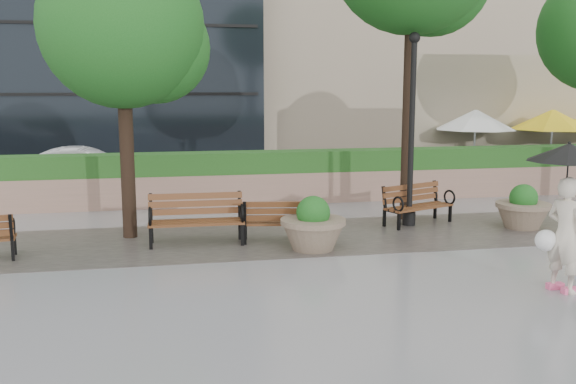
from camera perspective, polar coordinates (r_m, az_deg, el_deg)
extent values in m
plane|color=gray|center=(10.36, 7.13, -7.70)|extent=(100.00, 100.00, 0.00)
cube|color=#383330|center=(13.14, 3.07, -3.92)|extent=(28.00, 3.20, 0.01)
cube|color=#9F7666|center=(16.90, -0.21, 0.47)|extent=(24.00, 0.80, 0.80)
cube|color=#1F4818|center=(16.81, -0.21, 2.74)|extent=(24.00, 0.75, 0.55)
cube|color=tan|center=(23.17, 22.17, 6.19)|extent=(10.00, 0.60, 4.00)
cube|color=#1F4818|center=(21.20, 24.00, 1.62)|extent=(8.00, 0.50, 0.90)
cube|color=black|center=(20.86, -2.27, 1.07)|extent=(40.00, 7.00, 0.00)
torus|color=black|center=(12.53, -23.22, -2.84)|extent=(0.08, 0.32, 0.32)
cube|color=brown|center=(12.44, -8.14, -2.69)|extent=(1.83, 0.59, 0.05)
cube|color=brown|center=(12.65, -8.21, -1.03)|extent=(1.82, 0.16, 0.43)
cube|color=black|center=(12.51, -8.12, -3.61)|extent=(1.84, 0.69, 0.47)
torus|color=black|center=(12.23, -12.17, -2.14)|extent=(0.06, 0.38, 0.37)
torus|color=black|center=(12.27, -4.12, -1.91)|extent=(0.06, 0.38, 0.37)
cube|color=brown|center=(12.58, -0.40, -2.72)|extent=(1.64, 0.71, 0.04)
cube|color=brown|center=(12.29, -0.36, -1.72)|extent=(1.58, 0.35, 0.37)
cube|color=black|center=(12.60, -0.39, -3.57)|extent=(1.65, 0.80, 0.41)
torus|color=black|center=(12.75, 2.95, -1.84)|extent=(0.09, 0.33, 0.33)
torus|color=black|center=(12.70, -3.80, -1.89)|extent=(0.09, 0.33, 0.33)
cube|color=brown|center=(14.40, 11.56, -1.30)|extent=(1.71, 1.08, 0.05)
cube|color=brown|center=(14.53, 10.89, -0.05)|extent=(1.56, 0.73, 0.39)
cube|color=black|center=(14.46, 11.46, -2.03)|extent=(1.74, 1.16, 0.42)
torus|color=black|center=(13.72, 9.76, -1.07)|extent=(0.17, 0.33, 0.34)
torus|color=black|center=(14.81, 14.16, -0.45)|extent=(0.17, 0.33, 0.34)
cylinder|color=#7F6B56|center=(11.94, 2.25, -2.64)|extent=(1.22, 1.22, 0.10)
sphere|color=#154C16|center=(11.91, 2.26, -1.85)|extent=(0.63, 0.63, 0.63)
cylinder|color=#7F6B56|center=(14.63, 20.17, -1.10)|extent=(1.15, 1.15, 0.09)
sphere|color=#154C16|center=(14.61, 20.21, -0.49)|extent=(0.59, 0.59, 0.59)
cylinder|color=black|center=(14.09, 10.93, 5.01)|extent=(0.12, 0.12, 3.98)
cylinder|color=black|center=(14.34, 10.70, -2.34)|extent=(0.28, 0.28, 0.30)
sphere|color=black|center=(14.08, 11.19, 13.31)|extent=(0.24, 0.24, 0.24)
cylinder|color=black|center=(13.11, -14.16, 4.38)|extent=(0.28, 0.28, 3.89)
sphere|color=#154C16|center=(13.11, -14.57, 14.10)|extent=(3.17, 3.17, 3.17)
sphere|color=#154C16|center=(13.37, -11.79, 12.44)|extent=(2.22, 2.22, 2.22)
cylinder|color=black|center=(14.72, 10.71, 8.32)|extent=(0.28, 0.28, 5.58)
cylinder|color=black|center=(20.82, 16.09, 0.82)|extent=(0.40, 0.40, 0.10)
cylinder|color=#99999E|center=(20.69, 16.22, 3.70)|extent=(0.06, 0.06, 2.20)
cone|color=white|center=(20.63, 16.33, 6.19)|extent=(2.50, 2.50, 0.60)
cylinder|color=black|center=(21.71, 22.14, 0.84)|extent=(0.40, 0.40, 0.10)
cylinder|color=#99999E|center=(21.59, 22.31, 3.59)|extent=(0.06, 0.06, 2.20)
cone|color=yellow|center=(21.53, 22.46, 5.98)|extent=(2.50, 2.50, 0.60)
imported|color=white|center=(20.05, -17.66, 2.05)|extent=(3.76, 1.43, 1.22)
imported|color=beige|center=(10.32, 23.50, -3.18)|extent=(0.67, 0.79, 1.85)
cube|color=#F2598C|center=(10.60, 22.65, -7.70)|extent=(0.20, 0.28, 0.09)
cube|color=#F2598C|center=(10.46, 23.81, -8.01)|extent=(0.20, 0.28, 0.09)
cube|color=black|center=(10.50, 24.03, -2.05)|extent=(0.23, 0.36, 0.25)
sphere|color=white|center=(10.36, 21.96, -4.01)|extent=(0.32, 0.32, 0.32)
cylinder|color=black|center=(10.23, 23.52, 0.66)|extent=(0.02, 0.02, 0.98)
cone|color=black|center=(10.18, 23.69, 3.23)|extent=(1.20, 1.20, 0.25)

